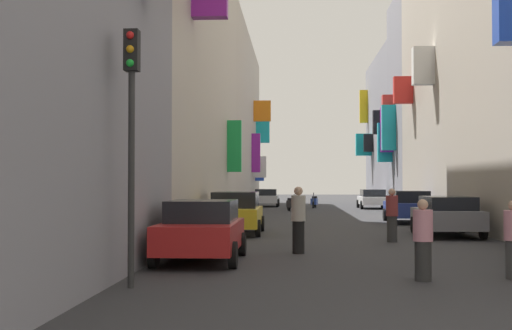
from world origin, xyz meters
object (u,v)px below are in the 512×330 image
object	(u,v)px
parked_car_grey	(447,215)
pedestrian_crossing	(298,220)
traffic_light_far_corner	(132,113)
pedestrian_mid_street	(392,215)
pedestrian_near_left	(423,240)
parked_car_yellow	(235,212)
parked_car_red	(202,229)
parked_car_silver	(266,197)
parked_car_white	(372,198)
scooter_black	(292,204)
scooter_blue	(314,201)
parked_car_blue	(408,206)

from	to	relation	value
parked_car_grey	pedestrian_crossing	size ratio (longest dim) A/B	2.48
pedestrian_crossing	traffic_light_far_corner	distance (m)	7.15
pedestrian_mid_street	traffic_light_far_corner	world-z (taller)	traffic_light_far_corner
pedestrian_near_left	parked_car_yellow	bearing A→B (deg)	111.71
traffic_light_far_corner	parked_car_red	bearing A→B (deg)	80.41
parked_car_grey	parked_car_silver	bearing A→B (deg)	104.80
parked_car_yellow	traffic_light_far_corner	xyz separation A→B (m)	(-0.76, -12.83, 2.34)
parked_car_white	pedestrian_crossing	world-z (taller)	pedestrian_crossing
parked_car_red	parked_car_grey	distance (m)	11.14
parked_car_silver	pedestrian_crossing	world-z (taller)	pedestrian_crossing
scooter_black	traffic_light_far_corner	world-z (taller)	traffic_light_far_corner
parked_car_silver	scooter_blue	bearing A→B (deg)	-36.02
parked_car_yellow	scooter_blue	distance (m)	25.82
parked_car_silver	pedestrian_mid_street	xyz separation A→B (m)	(5.31, -31.36, 0.12)
parked_car_red	pedestrian_near_left	bearing A→B (deg)	-32.37
parked_car_blue	scooter_black	world-z (taller)	parked_car_blue
pedestrian_crossing	parked_car_silver	bearing A→B (deg)	93.82
parked_car_white	pedestrian_mid_street	bearing A→B (deg)	-95.16
parked_car_red	parked_car_yellow	xyz separation A→B (m)	(0.06, 8.66, 0.03)
parked_car_silver	pedestrian_near_left	xyz separation A→B (m)	(4.70, -39.87, 0.06)
parked_car_grey	scooter_blue	distance (m)	26.36
pedestrian_near_left	pedestrian_crossing	bearing A→B (deg)	115.85
parked_car_yellow	scooter_black	bearing A→B (deg)	84.22
parked_car_white	traffic_light_far_corner	bearing A→B (deg)	-102.85
parked_car_red	traffic_light_far_corner	size ratio (longest dim) A/B	0.86
parked_car_blue	parked_car_grey	bearing A→B (deg)	-89.72
pedestrian_near_left	parked_car_blue	bearing A→B (deg)	81.47
scooter_black	pedestrian_mid_street	size ratio (longest dim) A/B	1.04
parked_car_white	traffic_light_far_corner	xyz separation A→B (m)	(-8.49, -37.22, 2.41)
scooter_blue	pedestrian_near_left	xyz separation A→B (m)	(1.02, -37.20, 0.31)
parked_car_silver	scooter_blue	distance (m)	4.55
pedestrian_near_left	pedestrian_mid_street	bearing A→B (deg)	85.89
pedestrian_mid_street	traffic_light_far_corner	xyz separation A→B (m)	(-6.01, -9.71, 2.30)
parked_car_blue	scooter_blue	world-z (taller)	parked_car_blue
parked_car_grey	traffic_light_far_corner	bearing A→B (deg)	-123.91
parked_car_blue	parked_car_red	bearing A→B (deg)	-115.17
traffic_light_far_corner	parked_car_blue	bearing A→B (deg)	67.81
parked_car_blue	pedestrian_crossing	xyz separation A→B (m)	(-5.22, -14.15, 0.11)
parked_car_silver	pedestrian_crossing	bearing A→B (deg)	-86.18
parked_car_grey	scooter_blue	world-z (taller)	parked_car_grey
scooter_blue	scooter_black	distance (m)	6.16
parked_car_red	pedestrian_near_left	xyz separation A→B (m)	(4.69, -2.97, 0.01)
traffic_light_far_corner	parked_car_silver	bearing A→B (deg)	89.03
parked_car_silver	traffic_light_far_corner	world-z (taller)	traffic_light_far_corner
parked_car_white	traffic_light_far_corner	distance (m)	38.25
scooter_black	parked_car_white	bearing A→B (deg)	39.71
pedestrian_crossing	pedestrian_near_left	distance (m)	5.43
parked_car_grey	pedestrian_near_left	xyz separation A→B (m)	(-2.89, -11.13, 0.03)
parked_car_yellow	pedestrian_mid_street	xyz separation A→B (m)	(5.25, -3.12, 0.05)
parked_car_blue	pedestrian_crossing	distance (m)	15.08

